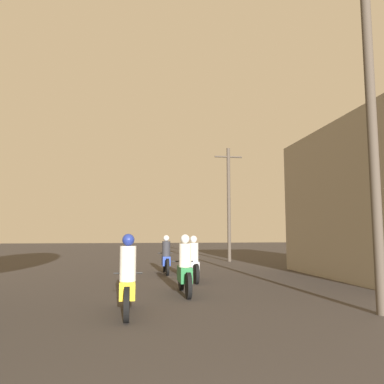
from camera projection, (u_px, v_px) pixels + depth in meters
name	position (u px, v px, depth m)	size (l,w,h in m)	color
motorcycle_yellow	(128.00, 282.00, 7.38)	(0.60, 1.98, 1.57)	black
motorcycle_green	(185.00, 270.00, 9.76)	(0.60, 2.06, 1.55)	black
motorcycle_silver	(193.00, 263.00, 12.36)	(0.60, 1.92, 1.50)	black
motorcycle_blue	(166.00, 258.00, 14.75)	(0.60, 1.99, 1.50)	black
utility_pole_near	(371.00, 112.00, 7.72)	(1.60, 0.20, 7.84)	#4C4238
utility_pole_far	(229.00, 201.00, 21.30)	(1.60, 0.20, 6.46)	#4C4238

